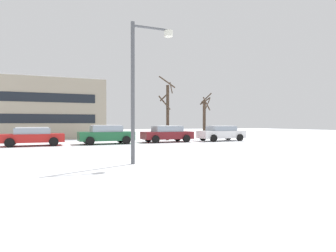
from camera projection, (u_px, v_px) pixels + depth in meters
name	position (u px, v px, depth m)	size (l,w,h in m)	color
ground_plane	(69.00, 159.00, 13.19)	(120.00, 120.00, 0.00)	white
road_surface	(66.00, 152.00, 16.39)	(80.00, 8.87, 0.00)	silver
street_lamp	(140.00, 78.00, 11.67)	(1.80, 0.36, 5.71)	#4C4F54
parked_car_red	(33.00, 136.00, 20.78)	(4.31, 2.23, 1.35)	red
parked_car_green	(106.00, 134.00, 22.65)	(4.29, 2.14, 1.49)	#1E6038
parked_car_maroon	(167.00, 134.00, 24.84)	(4.40, 2.11, 1.43)	maroon
parked_car_white	(221.00, 133.00, 26.54)	(4.37, 2.15, 1.40)	white
tree_far_mid	(205.00, 117.00, 29.49)	(1.27, 1.37, 4.76)	#423326
tree_far_right	(167.00, 109.00, 27.46)	(1.60, 1.79, 6.05)	#423326
building_far_left	(48.00, 110.00, 32.61)	(11.65, 9.37, 6.33)	#9E937F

